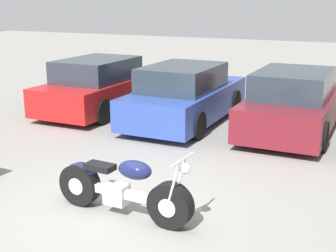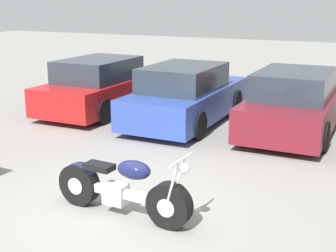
# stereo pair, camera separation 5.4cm
# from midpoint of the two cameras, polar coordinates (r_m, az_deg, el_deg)

# --- Properties ---
(ground_plane) EXTENTS (60.00, 60.00, 0.00)m
(ground_plane) POSITION_cam_midpoint_polar(r_m,az_deg,el_deg) (7.16, -7.28, -10.12)
(ground_plane) COLOR gray
(motorcycle) EXTENTS (2.22, 0.62, 1.03)m
(motorcycle) POSITION_cam_midpoint_polar(r_m,az_deg,el_deg) (6.83, -5.94, -7.57)
(motorcycle) COLOR black
(motorcycle) RESTS_ON ground_plane
(parked_car_red) EXTENTS (1.88, 4.38, 1.47)m
(parked_car_red) POSITION_cam_midpoint_polar(r_m,az_deg,el_deg) (13.21, -8.22, 4.82)
(parked_car_red) COLOR red
(parked_car_red) RESTS_ON ground_plane
(parked_car_blue) EXTENTS (1.88, 4.38, 1.47)m
(parked_car_blue) POSITION_cam_midpoint_polar(r_m,az_deg,el_deg) (11.81, 2.02, 3.71)
(parked_car_blue) COLOR #2D479E
(parked_car_blue) RESTS_ON ground_plane
(parked_car_maroon) EXTENTS (1.88, 4.38, 1.47)m
(parked_car_maroon) POSITION_cam_midpoint_polar(r_m,az_deg,el_deg) (11.34, 14.95, 2.72)
(parked_car_maroon) COLOR maroon
(parked_car_maroon) RESTS_ON ground_plane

